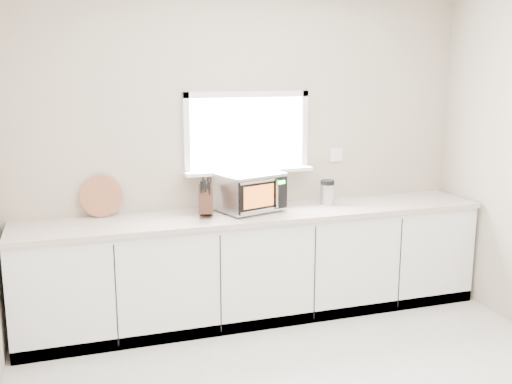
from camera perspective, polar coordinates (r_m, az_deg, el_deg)
name	(u,v)px	position (r m, az deg, el deg)	size (l,w,h in m)	color
back_wall	(246,154)	(5.17, -0.92, 3.63)	(4.00, 0.17, 2.70)	#B5AA8F
cabinets	(257,267)	(5.11, 0.11, -7.13)	(3.92, 0.60, 0.88)	white
countertop	(258,214)	(4.97, 0.15, -2.15)	(3.92, 0.64, 0.04)	beige
microwave	(250,191)	(4.97, -0.59, 0.08)	(0.59, 0.52, 0.32)	black
knife_block	(206,199)	(4.81, -4.81, -0.68)	(0.16, 0.25, 0.33)	#412517
cutting_board	(101,196)	(4.94, -14.53, -0.41)	(0.33, 0.33, 0.02)	#9A573B
coffee_grinder	(327,192)	(5.26, 6.80, -0.01)	(0.16, 0.16, 0.22)	#B9BCC1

